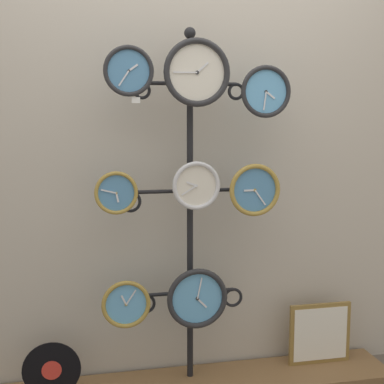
{
  "coord_description": "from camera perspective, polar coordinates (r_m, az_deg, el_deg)",
  "views": [
    {
      "loc": [
        -0.56,
        -2.26,
        1.43
      ],
      "look_at": [
        0.0,
        0.36,
        1.07
      ],
      "focal_mm": 50.0,
      "sensor_mm": 36.0,
      "label": 1
    }
  ],
  "objects": [
    {
      "name": "shop_wall",
      "position": [
        2.88,
        -0.89,
        7.08
      ],
      "size": [
        4.4,
        0.04,
        2.8
      ],
      "color": "#BCB2A3",
      "rests_on": "ground_plane"
    },
    {
      "name": "display_stand",
      "position": [
        2.87,
        -0.21,
        -10.64
      ],
      "size": [
        0.72,
        0.42,
        1.89
      ],
      "color": "black",
      "rests_on": "ground_plane"
    },
    {
      "name": "clock_top_left",
      "position": [
        2.58,
        -6.79,
        12.7
      ],
      "size": [
        0.24,
        0.04,
        0.24
      ],
      "color": "#4C84B2"
    },
    {
      "name": "clock_top_center",
      "position": [
        2.63,
        0.52,
        12.62
      ],
      "size": [
        0.33,
        0.04,
        0.33
      ],
      "color": "silver"
    },
    {
      "name": "clock_top_right",
      "position": [
        2.75,
        7.86,
        10.56
      ],
      "size": [
        0.26,
        0.04,
        0.26
      ],
      "color": "#60A8DB"
    },
    {
      "name": "clock_middle_left",
      "position": [
        2.62,
        -8.09,
        -0.09
      ],
      "size": [
        0.21,
        0.04,
        0.21
      ],
      "color": "#4C84B2"
    },
    {
      "name": "clock_middle_center",
      "position": [
        2.66,
        0.44,
        0.69
      ],
      "size": [
        0.24,
        0.04,
        0.24
      ],
      "color": "silver"
    },
    {
      "name": "clock_middle_right",
      "position": [
        2.73,
        6.69,
        0.22
      ],
      "size": [
        0.27,
        0.04,
        0.27
      ],
      "color": "#4C84B2"
    },
    {
      "name": "clock_bottom_left",
      "position": [
        2.74,
        -7.05,
        -11.78
      ],
      "size": [
        0.25,
        0.04,
        0.25
      ],
      "color": "#60A8DB"
    },
    {
      "name": "clock_bottom_center",
      "position": [
        2.77,
        0.55,
        -11.27
      ],
      "size": [
        0.31,
        0.04,
        0.31
      ],
      "color": "#60A8DB"
    },
    {
      "name": "vinyl_record",
      "position": [
        2.87,
        -14.74,
        -17.9
      ],
      "size": [
        0.29,
        0.01,
        0.29
      ],
      "color": "black",
      "rests_on": "low_shelf"
    },
    {
      "name": "picture_frame",
      "position": [
        3.2,
        13.49,
        -14.46
      ],
      "size": [
        0.36,
        0.02,
        0.35
      ],
      "color": "olive",
      "rests_on": "low_shelf"
    },
    {
      "name": "price_tag_upper",
      "position": [
        2.57,
        -6.0,
        9.73
      ],
      "size": [
        0.04,
        0.0,
        0.03
      ],
      "color": "white"
    }
  ]
}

